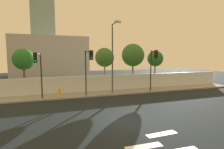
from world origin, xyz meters
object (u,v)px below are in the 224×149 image
at_px(traffic_light_center, 154,62).
at_px(roadside_tree_rightmost, 155,59).
at_px(street_lamp_curbside, 113,53).
at_px(roadside_tree_midleft, 105,57).
at_px(traffic_light_left, 89,63).
at_px(traffic_light_right, 38,65).
at_px(fire_hydrant, 59,92).
at_px(roadside_tree_leftmost, 24,59).
at_px(roadside_tree_midright, 133,55).

height_order(traffic_light_center, roadside_tree_rightmost, roadside_tree_rightmost).
relative_size(traffic_light_center, street_lamp_curbside, 0.63).
distance_m(street_lamp_curbside, roadside_tree_midleft, 3.02).
relative_size(traffic_light_left, traffic_light_right, 1.05).
distance_m(traffic_light_right, fire_hydrant, 3.39).
bearing_deg(traffic_light_left, traffic_light_center, 1.72).
bearing_deg(street_lamp_curbside, traffic_light_center, -6.26).
bearing_deg(traffic_light_center, fire_hydrant, 175.45).
xyz_separation_m(street_lamp_curbside, fire_hydrant, (-5.62, 0.31, -3.95)).
height_order(street_lamp_curbside, roadside_tree_leftmost, street_lamp_curbside).
bearing_deg(traffic_light_center, street_lamp_curbside, 173.74).
bearing_deg(fire_hydrant, roadside_tree_rightmost, 11.85).
height_order(roadside_tree_midright, roadside_tree_rightmost, roadside_tree_midright).
bearing_deg(roadside_tree_rightmost, traffic_light_center, -124.97).
height_order(traffic_light_center, traffic_light_right, traffic_light_center).
bearing_deg(roadside_tree_leftmost, traffic_light_right, -64.06).
relative_size(traffic_light_center, roadside_tree_midleft, 0.90).
relative_size(traffic_light_left, traffic_light_center, 0.97).
distance_m(roadside_tree_leftmost, roadside_tree_midleft, 9.04).
bearing_deg(traffic_light_left, street_lamp_curbside, 14.82).
bearing_deg(roadside_tree_leftmost, roadside_tree_rightmost, 0.00).
height_order(traffic_light_left, roadside_tree_midleft, roadside_tree_midleft).
bearing_deg(traffic_light_center, roadside_tree_midright, 104.92).
height_order(traffic_light_right, roadside_tree_rightmost, roadside_tree_rightmost).
xyz_separation_m(street_lamp_curbside, roadside_tree_midright, (3.76, 2.98, -0.21)).
bearing_deg(traffic_light_left, traffic_light_right, 178.29).
height_order(traffic_light_right, roadside_tree_midright, roadside_tree_midright).
bearing_deg(traffic_light_right, street_lamp_curbside, 4.66).
height_order(traffic_light_left, roadside_tree_midright, roadside_tree_midright).
bearing_deg(street_lamp_curbside, roadside_tree_leftmost, 161.92).
bearing_deg(roadside_tree_midright, roadside_tree_rightmost, -0.00).
bearing_deg(roadside_tree_midleft, roadside_tree_rightmost, -0.00).
bearing_deg(roadside_tree_midleft, traffic_light_center, -36.18).
xyz_separation_m(traffic_light_center, roadside_tree_leftmost, (-13.82, 3.49, 0.26)).
xyz_separation_m(traffic_light_right, roadside_tree_rightmost, (14.52, 3.58, 0.52)).
xyz_separation_m(traffic_light_left, roadside_tree_midleft, (2.70, 3.72, 0.53)).
xyz_separation_m(roadside_tree_leftmost, roadside_tree_rightmost, (16.26, 0.00, 0.02)).
distance_m(traffic_light_left, roadside_tree_rightmost, 10.61).
bearing_deg(roadside_tree_leftmost, street_lamp_curbside, -18.08).
bearing_deg(street_lamp_curbside, roadside_tree_midleft, 91.71).
xyz_separation_m(traffic_light_left, roadside_tree_leftmost, (-6.33, 3.72, 0.33)).
distance_m(traffic_light_left, roadside_tree_midleft, 4.63).
distance_m(traffic_light_center, traffic_light_right, 12.08).
xyz_separation_m(fire_hydrant, roadside_tree_midright, (9.38, 2.67, 3.75)).
bearing_deg(roadside_tree_midright, traffic_light_center, -75.08).
bearing_deg(roadside_tree_leftmost, traffic_light_left, -30.41).
xyz_separation_m(traffic_light_left, fire_hydrant, (-2.82, 1.04, -2.92)).
distance_m(traffic_light_right, roadside_tree_midright, 11.75).
height_order(roadside_tree_midleft, roadside_tree_rightmost, roadside_tree_midleft).
distance_m(traffic_light_left, fire_hydrant, 4.19).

